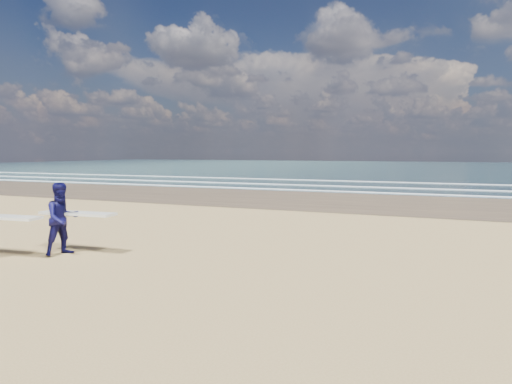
% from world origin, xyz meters
% --- Properties ---
extents(surfer_far, '(2.24, 1.29, 1.96)m').
position_xyz_m(surfer_far, '(0.23, 1.04, 0.98)').
color(surfer_far, '#0C0A3D').
rests_on(surfer_far, ground).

